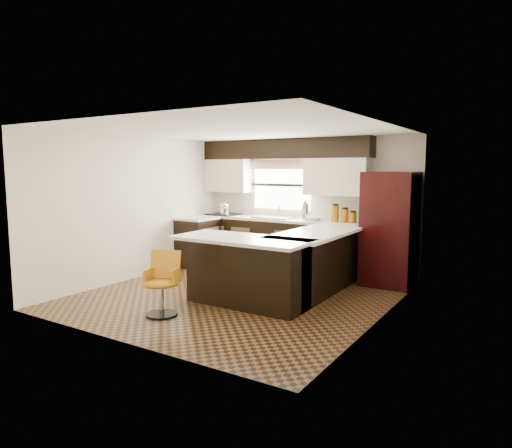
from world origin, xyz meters
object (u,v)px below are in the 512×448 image
Objects in this scene: peninsula_long at (313,264)px; refrigerator at (390,229)px; peninsula_return at (247,273)px; bar_chair at (161,284)px.

refrigerator reaches higher than peninsula_long.
peninsula_return is at bearing -121.55° from refrigerator.
peninsula_long and peninsula_return have the same top height.
peninsula_return is at bearing -118.30° from peninsula_long.
refrigerator is (0.79, 1.17, 0.46)m from peninsula_long.
refrigerator is at bearing 35.61° from bar_chair.
peninsula_return is (-0.53, -0.97, 0.00)m from peninsula_long.
peninsula_long is 1.11m from peninsula_return.
bar_chair is (-0.67, -0.96, -0.04)m from peninsula_return.
peninsula_long is 1.18× the size of peninsula_return.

